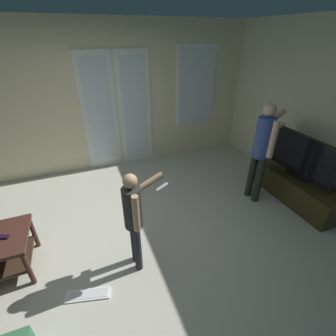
{
  "coord_description": "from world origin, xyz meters",
  "views": [
    {
      "loc": [
        -0.15,
        -2.08,
        2.32
      ],
      "look_at": [
        0.71,
        0.12,
        0.97
      ],
      "focal_mm": 25.16,
      "sensor_mm": 36.0,
      "label": 1
    }
  ],
  "objects_px": {
    "tv_remote_black": "(0,237)",
    "person_adult": "(263,145)",
    "flat_screen_tv": "(302,157)",
    "loose_keyboard": "(88,295)",
    "person_child": "(134,215)",
    "tv_stand": "(293,187)"
  },
  "relations": [
    {
      "from": "person_child",
      "to": "loose_keyboard",
      "type": "relative_size",
      "value": 2.63
    },
    {
      "from": "tv_stand",
      "to": "loose_keyboard",
      "type": "bearing_deg",
      "value": -170.8
    },
    {
      "from": "person_adult",
      "to": "tv_remote_black",
      "type": "xyz_separation_m",
      "value": [
        -3.37,
        -0.13,
        -0.42
      ]
    },
    {
      "from": "tv_remote_black",
      "to": "flat_screen_tv",
      "type": "bearing_deg",
      "value": 17.14
    },
    {
      "from": "flat_screen_tv",
      "to": "tv_remote_black",
      "type": "xyz_separation_m",
      "value": [
        -3.94,
        0.1,
        -0.24
      ]
    },
    {
      "from": "flat_screen_tv",
      "to": "loose_keyboard",
      "type": "height_order",
      "value": "flat_screen_tv"
    },
    {
      "from": "flat_screen_tv",
      "to": "person_adult",
      "type": "xyz_separation_m",
      "value": [
        -0.57,
        0.23,
        0.18
      ]
    },
    {
      "from": "person_adult",
      "to": "flat_screen_tv",
      "type": "bearing_deg",
      "value": -22.15
    },
    {
      "from": "flat_screen_tv",
      "to": "loose_keyboard",
      "type": "bearing_deg",
      "value": -170.73
    },
    {
      "from": "tv_stand",
      "to": "flat_screen_tv",
      "type": "distance_m",
      "value": 0.53
    },
    {
      "from": "flat_screen_tv",
      "to": "person_child",
      "type": "height_order",
      "value": "person_child"
    },
    {
      "from": "flat_screen_tv",
      "to": "person_adult",
      "type": "bearing_deg",
      "value": 157.85
    },
    {
      "from": "person_child",
      "to": "tv_remote_black",
      "type": "height_order",
      "value": "person_child"
    },
    {
      "from": "flat_screen_tv",
      "to": "person_child",
      "type": "distance_m",
      "value": 2.64
    },
    {
      "from": "tv_stand",
      "to": "flat_screen_tv",
      "type": "xyz_separation_m",
      "value": [
        -0.0,
        0.0,
        0.53
      ]
    },
    {
      "from": "person_child",
      "to": "tv_remote_black",
      "type": "bearing_deg",
      "value": 162.02
    },
    {
      "from": "flat_screen_tv",
      "to": "tv_remote_black",
      "type": "distance_m",
      "value": 3.95
    },
    {
      "from": "person_adult",
      "to": "tv_remote_black",
      "type": "relative_size",
      "value": 8.99
    },
    {
      "from": "tv_remote_black",
      "to": "person_adult",
      "type": "bearing_deg",
      "value": 20.83
    },
    {
      "from": "person_child",
      "to": "tv_remote_black",
      "type": "relative_size",
      "value": 7.09
    },
    {
      "from": "tv_stand",
      "to": "loose_keyboard",
      "type": "distance_m",
      "value": 3.25
    },
    {
      "from": "person_adult",
      "to": "tv_remote_black",
      "type": "distance_m",
      "value": 3.4
    }
  ]
}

